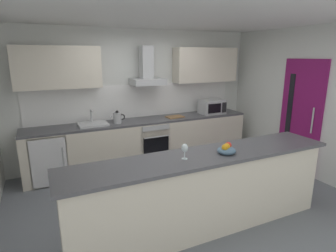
{
  "coord_description": "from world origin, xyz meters",
  "views": [
    {
      "loc": [
        -1.78,
        -3.4,
        2.11
      ],
      "look_at": [
        -0.03,
        0.34,
        1.05
      ],
      "focal_mm": 29.59,
      "sensor_mm": 36.0,
      "label": 1
    }
  ],
  "objects": [
    {
      "name": "microwave",
      "position": [
        1.52,
        1.44,
        1.05
      ],
      "size": [
        0.5,
        0.38,
        0.3
      ],
      "color": "#B7BABC",
      "rests_on": "counter_back"
    },
    {
      "name": "backsplash_tile",
      "position": [
        0.0,
        1.8,
        1.23
      ],
      "size": [
        4.19,
        0.02,
        0.66
      ],
      "primitive_type": "cube",
      "color": "white"
    },
    {
      "name": "counter_back",
      "position": [
        0.0,
        1.5,
        0.45
      ],
      "size": [
        4.34,
        0.6,
        0.9
      ],
      "color": "beige",
      "rests_on": "ground"
    },
    {
      "name": "chopping_board",
      "position": [
        0.64,
        1.45,
        0.91
      ],
      "size": [
        0.36,
        0.25,
        0.02
      ],
      "primitive_type": "cube",
      "rotation": [
        0.0,
        0.0,
        0.09
      ],
      "color": "#9E7247",
      "rests_on": "counter_back"
    },
    {
      "name": "wine_glass",
      "position": [
        -0.38,
        -0.84,
        1.1
      ],
      "size": [
        0.08,
        0.08,
        0.18
      ],
      "color": "silver",
      "rests_on": "counter_island"
    },
    {
      "name": "counter_island",
      "position": [
        -0.09,
        -0.82,
        0.5
      ],
      "size": [
        3.38,
        0.64,
        0.98
      ],
      "color": "beige",
      "rests_on": "ground"
    },
    {
      "name": "wall_back",
      "position": [
        0.0,
        1.88,
        1.3
      ],
      "size": [
        5.93,
        0.12,
        2.6
      ],
      "primitive_type": "cube",
      "color": "silver",
      "rests_on": "ground"
    },
    {
      "name": "side_door",
      "position": [
        2.45,
        0.0,
        1.03
      ],
      "size": [
        0.08,
        0.85,
        2.05
      ],
      "color": "#7A1456",
      "rests_on": "ground"
    },
    {
      "name": "wall_right",
      "position": [
        2.53,
        0.0,
        1.3
      ],
      "size": [
        0.12,
        4.63,
        2.6
      ],
      "primitive_type": "cube",
      "color": "silver",
      "rests_on": "ground"
    },
    {
      "name": "refrigerator",
      "position": [
        -1.75,
        1.47,
        0.43
      ],
      "size": [
        0.58,
        0.6,
        0.85
      ],
      "color": "white",
      "rests_on": "ground"
    },
    {
      "name": "sink",
      "position": [
        -0.97,
        1.48,
        0.93
      ],
      "size": [
        0.5,
        0.4,
        0.26
      ],
      "color": "silver",
      "rests_on": "counter_back"
    },
    {
      "name": "kettle",
      "position": [
        -0.53,
        1.44,
        1.01
      ],
      "size": [
        0.29,
        0.15,
        0.24
      ],
      "color": "#B7BABC",
      "rests_on": "counter_back"
    },
    {
      "name": "ceiling",
      "position": [
        0.0,
        0.0,
        2.61
      ],
      "size": [
        5.93,
        4.63,
        0.02
      ],
      "primitive_type": "cube",
      "color": "white"
    },
    {
      "name": "oven",
      "position": [
        0.12,
        1.47,
        0.46
      ],
      "size": [
        0.6,
        0.62,
        0.8
      ],
      "color": "slate",
      "rests_on": "ground"
    },
    {
      "name": "range_hood",
      "position": [
        0.12,
        1.6,
        1.79
      ],
      "size": [
        0.62,
        0.45,
        0.72
      ],
      "color": "#B7BABC"
    },
    {
      "name": "upper_cabinets",
      "position": [
        0.0,
        1.65,
        1.91
      ],
      "size": [
        4.28,
        0.32,
        0.7
      ],
      "color": "beige"
    },
    {
      "name": "ground",
      "position": [
        0.0,
        0.0,
        -0.01
      ],
      "size": [
        5.93,
        4.63,
        0.02
      ],
      "primitive_type": "cube",
      "color": "slate"
    },
    {
      "name": "fruit_bowl",
      "position": [
        0.16,
        -0.89,
        1.03
      ],
      "size": [
        0.22,
        0.22,
        0.13
      ],
      "color": "slate",
      "rests_on": "counter_island"
    }
  ]
}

